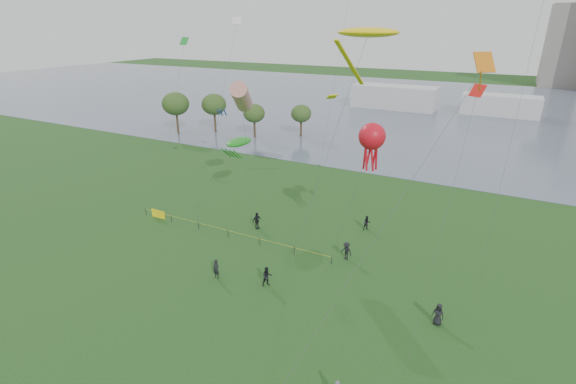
% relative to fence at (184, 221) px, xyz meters
% --- Properties ---
extents(ground_plane, '(400.00, 400.00, 0.00)m').
position_rel_fence_xyz_m(ground_plane, '(15.04, -13.10, -0.55)').
color(ground_plane, '#143811').
extents(lake, '(400.00, 120.00, 0.08)m').
position_rel_fence_xyz_m(lake, '(15.04, 86.90, -0.53)').
color(lake, slate).
rests_on(lake, ground_plane).
extents(building_low, '(16.00, 18.00, 28.00)m').
position_rel_fence_xyz_m(building_low, '(47.04, 154.90, 13.45)').
color(building_low, slate).
rests_on(building_low, ground_plane).
extents(pavilion_left, '(22.00, 8.00, 6.00)m').
position_rel_fence_xyz_m(pavilion_left, '(3.04, 81.90, 2.45)').
color(pavilion_left, silver).
rests_on(pavilion_left, ground_plane).
extents(pavilion_right, '(18.00, 7.00, 5.00)m').
position_rel_fence_xyz_m(pavilion_right, '(29.04, 84.90, 1.95)').
color(pavilion_right, silver).
rests_on(pavilion_right, ground_plane).
extents(trees, '(28.49, 14.74, 8.58)m').
position_rel_fence_xyz_m(trees, '(-21.30, 36.58, 5.07)').
color(trees, '#392B19').
rests_on(trees, ground_plane).
extents(fence, '(24.07, 0.07, 1.05)m').
position_rel_fence_xyz_m(fence, '(0.00, 0.00, 0.00)').
color(fence, black).
rests_on(fence, ground_plane).
extents(spectator_a, '(1.12, 1.13, 1.84)m').
position_rel_fence_xyz_m(spectator_a, '(14.42, -5.88, 0.36)').
color(spectator_a, black).
rests_on(spectator_a, ground_plane).
extents(spectator_b, '(1.31, 0.95, 1.83)m').
position_rel_fence_xyz_m(spectator_b, '(19.03, 1.52, 0.36)').
color(spectator_b, black).
rests_on(spectator_b, ground_plane).
extents(spectator_c, '(0.80, 1.23, 1.95)m').
position_rel_fence_xyz_m(spectator_c, '(7.86, 3.12, 0.42)').
color(spectator_c, black).
rests_on(spectator_c, ground_plane).
extents(spectator_d, '(0.98, 0.73, 1.82)m').
position_rel_fence_xyz_m(spectator_d, '(28.52, -4.26, 0.36)').
color(spectator_d, black).
rests_on(spectator_d, ground_plane).
extents(spectator_f, '(0.71, 0.49, 1.86)m').
position_rel_fence_xyz_m(spectator_f, '(9.76, -6.96, 0.38)').
color(spectator_f, black).
rests_on(spectator_f, ground_plane).
extents(spectator_g, '(1.03, 0.99, 1.67)m').
position_rel_fence_xyz_m(spectator_g, '(18.89, 8.49, 0.28)').
color(spectator_g, black).
rests_on(spectator_g, ground_plane).
extents(kite_stingray, '(7.00, 10.24, 21.13)m').
position_rel_fence_xyz_m(kite_stingray, '(18.34, 5.79, 20.08)').
color(kite_stingray, '#3F3F42').
extents(kite_windsock, '(4.64, 5.13, 15.99)m').
position_rel_fence_xyz_m(kite_windsock, '(4.94, 5.42, 13.51)').
color(kite_windsock, '#3F3F42').
extents(kite_creature, '(4.30, 9.88, 8.90)m').
position_rel_fence_xyz_m(kite_creature, '(3.16, 7.09, 7.90)').
color(kite_creature, '#3F3F42').
extents(kite_octopus, '(3.83, 3.33, 13.83)m').
position_rel_fence_xyz_m(kite_octopus, '(20.88, 0.83, 12.07)').
color(kite_octopus, '#3F3F42').
extents(kite_delta, '(8.65, 13.58, 19.86)m').
position_rel_fence_xyz_m(kite_delta, '(28.27, -5.12, 17.40)').
color(kite_delta, '#3F3F42').
extents(small_kites, '(32.75, 16.99, 9.71)m').
position_rel_fence_xyz_m(small_kites, '(15.46, 4.65, 21.14)').
color(small_kites, white).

